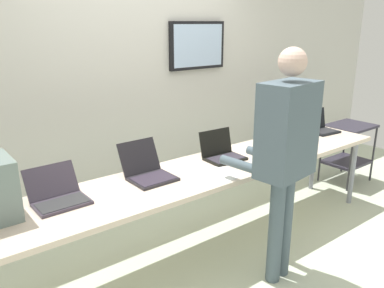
{
  "coord_description": "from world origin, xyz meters",
  "views": [
    {
      "loc": [
        -2.01,
        -2.31,
        1.91
      ],
      "look_at": [
        -0.22,
        -0.01,
        1.01
      ],
      "focal_mm": 36.76,
      "sensor_mm": 36.0,
      "label": 1
    }
  ],
  "objects_px": {
    "laptop_station_1": "(147,170)",
    "laptop_station_4": "(320,127)",
    "workbench": "(212,172)",
    "person": "(285,146)",
    "laptop_station_3": "(278,139)",
    "storage_cart": "(348,144)",
    "laptop_station_0": "(58,195)",
    "laptop_station_2": "(222,152)"
  },
  "relations": [
    {
      "from": "laptop_station_0",
      "to": "laptop_station_3",
      "type": "relative_size",
      "value": 0.9
    },
    {
      "from": "workbench",
      "to": "person",
      "type": "distance_m",
      "value": 0.73
    },
    {
      "from": "workbench",
      "to": "person",
      "type": "relative_size",
      "value": 2.16
    },
    {
      "from": "laptop_station_0",
      "to": "person",
      "type": "height_order",
      "value": "person"
    },
    {
      "from": "laptop_station_0",
      "to": "laptop_station_2",
      "type": "xyz_separation_m",
      "value": [
        1.45,
        -0.02,
        0.0
      ]
    },
    {
      "from": "laptop_station_3",
      "to": "laptop_station_4",
      "type": "xyz_separation_m",
      "value": [
        0.73,
        0.02,
        -0.0
      ]
    },
    {
      "from": "laptop_station_2",
      "to": "laptop_station_4",
      "type": "bearing_deg",
      "value": -0.14
    },
    {
      "from": "laptop_station_4",
      "to": "person",
      "type": "height_order",
      "value": "person"
    },
    {
      "from": "laptop_station_3",
      "to": "person",
      "type": "bearing_deg",
      "value": -137.96
    },
    {
      "from": "person",
      "to": "storage_cart",
      "type": "relative_size",
      "value": 2.43
    },
    {
      "from": "laptop_station_0",
      "to": "storage_cart",
      "type": "bearing_deg",
      "value": 0.27
    },
    {
      "from": "person",
      "to": "storage_cart",
      "type": "distance_m",
      "value": 2.4
    },
    {
      "from": "workbench",
      "to": "laptop_station_4",
      "type": "bearing_deg",
      "value": 3.68
    },
    {
      "from": "laptop_station_1",
      "to": "person",
      "type": "bearing_deg",
      "value": -47.25
    },
    {
      "from": "laptop_station_2",
      "to": "laptop_station_0",
      "type": "bearing_deg",
      "value": 179.4
    },
    {
      "from": "laptop_station_2",
      "to": "workbench",
      "type": "bearing_deg",
      "value": -151.71
    },
    {
      "from": "laptop_station_3",
      "to": "laptop_station_0",
      "type": "bearing_deg",
      "value": 178.91
    },
    {
      "from": "workbench",
      "to": "laptop_station_2",
      "type": "bearing_deg",
      "value": 28.29
    },
    {
      "from": "workbench",
      "to": "laptop_station_1",
      "type": "bearing_deg",
      "value": 167.02
    },
    {
      "from": "laptop_station_4",
      "to": "laptop_station_2",
      "type": "bearing_deg",
      "value": 179.86
    },
    {
      "from": "laptop_station_1",
      "to": "laptop_station_4",
      "type": "distance_m",
      "value": 2.21
    },
    {
      "from": "laptop_station_0",
      "to": "laptop_station_1",
      "type": "relative_size",
      "value": 0.91
    },
    {
      "from": "laptop_station_0",
      "to": "laptop_station_2",
      "type": "relative_size",
      "value": 1.0
    },
    {
      "from": "laptop_station_4",
      "to": "laptop_station_3",
      "type": "bearing_deg",
      "value": -178.23
    },
    {
      "from": "laptop_station_3",
      "to": "person",
      "type": "distance_m",
      "value": 1.08
    },
    {
      "from": "workbench",
      "to": "storage_cart",
      "type": "bearing_deg",
      "value": 3.48
    },
    {
      "from": "laptop_station_1",
      "to": "storage_cart",
      "type": "bearing_deg",
      "value": 0.32
    },
    {
      "from": "workbench",
      "to": "laptop_station_3",
      "type": "height_order",
      "value": "laptop_station_3"
    },
    {
      "from": "workbench",
      "to": "person",
      "type": "bearing_deg",
      "value": -76.97
    },
    {
      "from": "laptop_station_3",
      "to": "storage_cart",
      "type": "distance_m",
      "value": 1.46
    },
    {
      "from": "laptop_station_2",
      "to": "laptop_station_1",
      "type": "bearing_deg",
      "value": 178.79
    },
    {
      "from": "laptop_station_0",
      "to": "workbench",
      "type": "bearing_deg",
      "value": -5.75
    },
    {
      "from": "laptop_station_0",
      "to": "laptop_station_1",
      "type": "distance_m",
      "value": 0.7
    },
    {
      "from": "laptop_station_2",
      "to": "laptop_station_4",
      "type": "distance_m",
      "value": 1.45
    },
    {
      "from": "storage_cart",
      "to": "person",
      "type": "bearing_deg",
      "value": -160.82
    },
    {
      "from": "laptop_station_0",
      "to": "laptop_station_1",
      "type": "height_order",
      "value": "laptop_station_1"
    },
    {
      "from": "laptop_station_0",
      "to": "laptop_station_4",
      "type": "height_order",
      "value": "laptop_station_4"
    },
    {
      "from": "laptop_station_0",
      "to": "storage_cart",
      "type": "distance_m",
      "value": 3.6
    },
    {
      "from": "laptop_station_2",
      "to": "laptop_station_3",
      "type": "bearing_deg",
      "value": -2.07
    },
    {
      "from": "laptop_station_0",
      "to": "laptop_station_4",
      "type": "bearing_deg",
      "value": -0.37
    },
    {
      "from": "laptop_station_1",
      "to": "storage_cart",
      "type": "distance_m",
      "value": 2.91
    },
    {
      "from": "laptop_station_1",
      "to": "laptop_station_2",
      "type": "height_order",
      "value": "laptop_station_1"
    }
  ]
}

